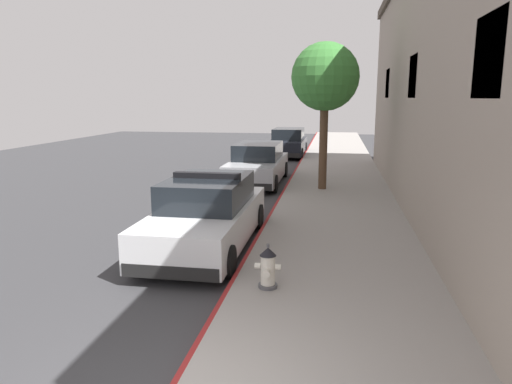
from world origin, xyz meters
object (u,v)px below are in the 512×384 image
object	(u,v)px
police_cruiser	(207,215)
street_tree	(325,78)
fire_hydrant	(268,268)
parked_car_silver_ahead	(258,165)
parked_car_dark_far	(288,143)

from	to	relation	value
police_cruiser	street_tree	xyz separation A→B (m)	(2.34, 6.56, 3.18)
street_tree	fire_hydrant	bearing A→B (deg)	-94.03
parked_car_silver_ahead	street_tree	bearing A→B (deg)	-31.25
police_cruiser	parked_car_dark_far	size ratio (longest dim) A/B	1.00
street_tree	parked_car_dark_far	bearing A→B (deg)	102.06
parked_car_silver_ahead	fire_hydrant	world-z (taller)	parked_car_silver_ahead
parked_car_silver_ahead	parked_car_dark_far	world-z (taller)	same
police_cruiser	street_tree	distance (m)	7.66
parked_car_silver_ahead	parked_car_dark_far	bearing A→B (deg)	88.25
street_tree	police_cruiser	bearing A→B (deg)	-109.61
parked_car_dark_far	fire_hydrant	distance (m)	19.60
street_tree	parked_car_silver_ahead	bearing A→B (deg)	148.75
parked_car_dark_far	parked_car_silver_ahead	bearing A→B (deg)	-91.75
fire_hydrant	street_tree	distance (m)	9.63
parked_car_dark_far	fire_hydrant	xyz separation A→B (m)	(1.62, -19.54, -0.23)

